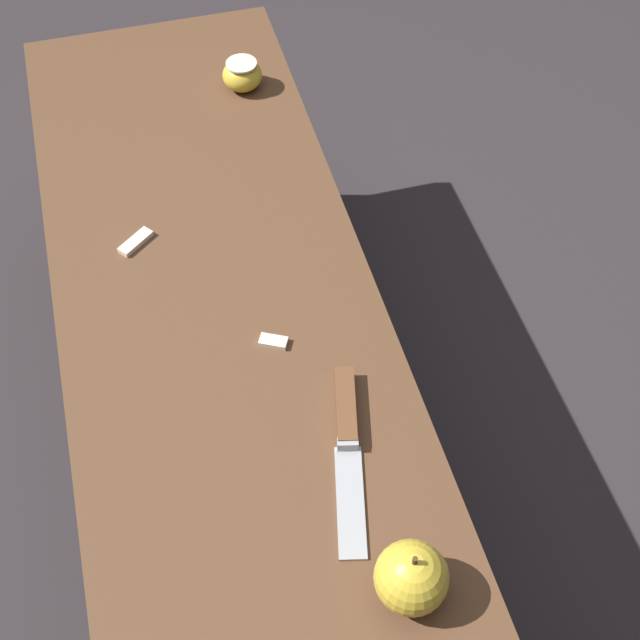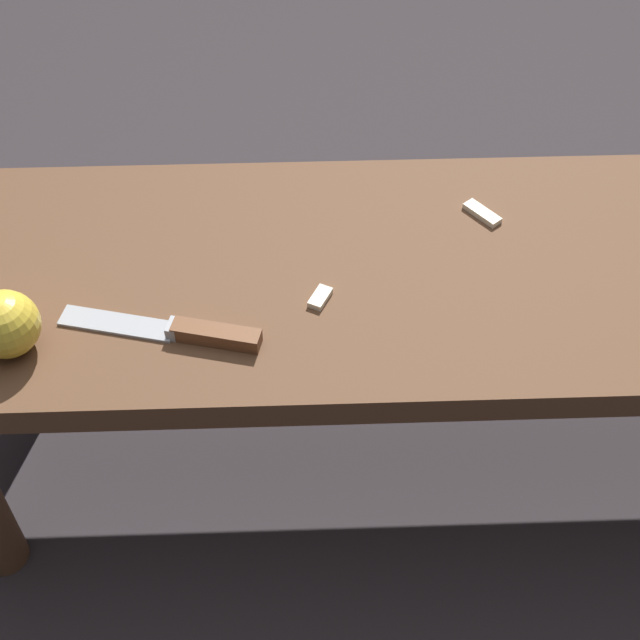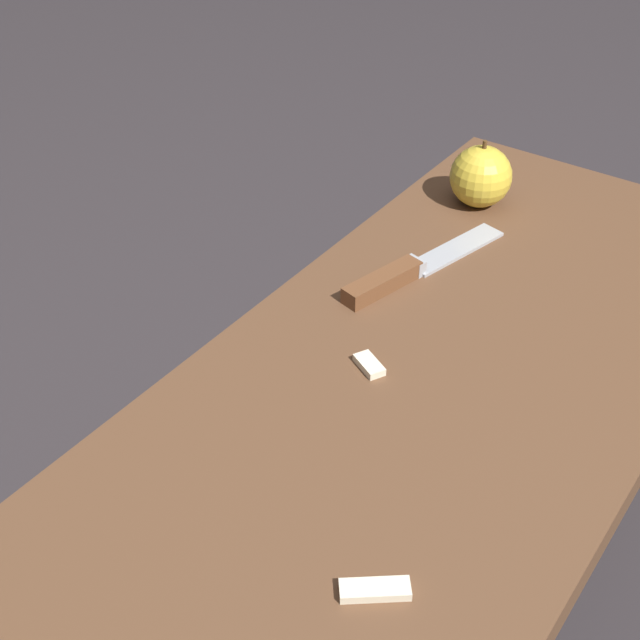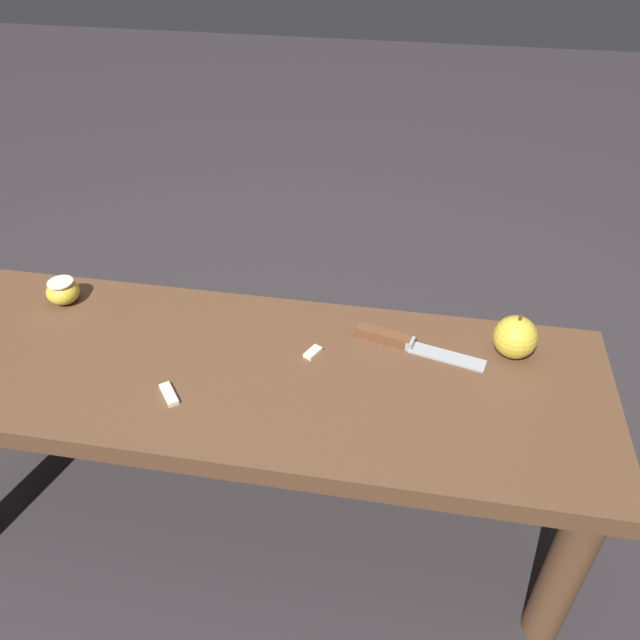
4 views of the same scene
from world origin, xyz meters
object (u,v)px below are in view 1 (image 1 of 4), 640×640
Objects in this scene: wooden_bench at (220,324)px; apple_cut at (242,75)px; knife at (347,431)px; apple_whole at (411,578)px.

wooden_bench is 0.45m from apple_cut.
apple_cut is (0.69, -0.02, 0.02)m from knife.
knife is 3.76× the size of apple_cut.
apple_whole is 1.37× the size of apple_cut.
wooden_bench is at bearing 162.85° from apple_cut.
apple_cut is (0.89, -0.01, -0.01)m from apple_whole.
apple_cut is at bearing -167.95° from knife.
knife is 2.74× the size of apple_whole.
apple_cut reaches higher than knife.
knife is 0.69m from apple_cut.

